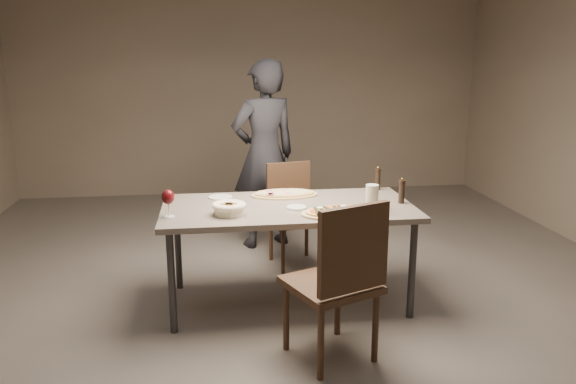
{
  "coord_description": "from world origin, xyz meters",
  "views": [
    {
      "loc": [
        -0.53,
        -3.87,
        1.82
      ],
      "look_at": [
        0.0,
        0.0,
        0.85
      ],
      "focal_mm": 35.0,
      "sensor_mm": 36.0,
      "label": 1
    }
  ],
  "objects": [
    {
      "name": "room",
      "position": [
        0.0,
        0.0,
        1.4
      ],
      "size": [
        7.0,
        7.0,
        7.0
      ],
      "color": "#625B55",
      "rests_on": "ground"
    },
    {
      "name": "dining_table",
      "position": [
        0.0,
        0.0,
        0.69
      ],
      "size": [
        1.8,
        0.9,
        0.75
      ],
      "color": "slate",
      "rests_on": "ground"
    },
    {
      "name": "zucchini_pizza",
      "position": [
        0.34,
        -0.28,
        0.77
      ],
      "size": [
        0.58,
        0.32,
        0.05
      ],
      "rotation": [
        0.0,
        0.0,
        -0.28
      ],
      "color": "tan",
      "rests_on": "dining_table"
    },
    {
      "name": "ham_pizza",
      "position": [
        0.01,
        0.28,
        0.77
      ],
      "size": [
        0.51,
        0.28,
        0.04
      ],
      "rotation": [
        0.0,
        0.0,
        0.08
      ],
      "color": "tan",
      "rests_on": "dining_table"
    },
    {
      "name": "bread_basket",
      "position": [
        -0.43,
        -0.18,
        0.8
      ],
      "size": [
        0.23,
        0.23,
        0.08
      ],
      "rotation": [
        0.0,
        0.0,
        0.29
      ],
      "color": "beige",
      "rests_on": "dining_table"
    },
    {
      "name": "oil_dish",
      "position": [
        0.05,
        -0.09,
        0.76
      ],
      "size": [
        0.14,
        0.14,
        0.02
      ],
      "rotation": [
        0.0,
        0.0,
        0.36
      ],
      "color": "white",
      "rests_on": "dining_table"
    },
    {
      "name": "pepper_mill_left",
      "position": [
        0.78,
        0.38,
        0.84
      ],
      "size": [
        0.05,
        0.05,
        0.19
      ],
      "rotation": [
        0.0,
        0.0,
        0.12
      ],
      "color": "black",
      "rests_on": "dining_table"
    },
    {
      "name": "pepper_mill_right",
      "position": [
        0.83,
        -0.05,
        0.84
      ],
      "size": [
        0.05,
        0.05,
        0.19
      ],
      "rotation": [
        0.0,
        0.0,
        -0.17
      ],
      "color": "black",
      "rests_on": "dining_table"
    },
    {
      "name": "carafe",
      "position": [
        0.56,
        -0.22,
        0.84
      ],
      "size": [
        0.09,
        0.09,
        0.19
      ],
      "rotation": [
        0.0,
        0.0,
        -0.11
      ],
      "color": "silver",
      "rests_on": "dining_table"
    },
    {
      "name": "wine_glass",
      "position": [
        -0.83,
        -0.19,
        0.88
      ],
      "size": [
        0.08,
        0.08,
        0.19
      ],
      "rotation": [
        0.0,
        0.0,
        0.02
      ],
      "color": "silver",
      "rests_on": "dining_table"
    },
    {
      "name": "side_plate",
      "position": [
        -0.48,
        0.28,
        0.76
      ],
      "size": [
        0.18,
        0.18,
        0.01
      ],
      "rotation": [
        0.0,
        0.0,
        -0.19
      ],
      "color": "white",
      "rests_on": "dining_table"
    },
    {
      "name": "chair_near",
      "position": [
        0.19,
        -0.89,
        0.57
      ],
      "size": [
        0.62,
        0.62,
        1.01
      ],
      "rotation": [
        0.0,
        0.0,
        0.39
      ],
      "color": "#3F291A",
      "rests_on": "ground"
    },
    {
      "name": "chair_far",
      "position": [
        0.15,
        0.84,
        0.5
      ],
      "size": [
        0.49,
        0.49,
        0.88
      ],
      "rotation": [
        0.0,
        0.0,
        3.34
      ],
      "color": "#3F291A",
      "rests_on": "ground"
    },
    {
      "name": "diner",
      "position": [
        -0.05,
        1.33,
        0.89
      ],
      "size": [
        0.75,
        0.61,
        1.77
      ],
      "primitive_type": "imported",
      "rotation": [
        0.0,
        0.0,
        3.48
      ],
      "color": "black",
      "rests_on": "ground"
    }
  ]
}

